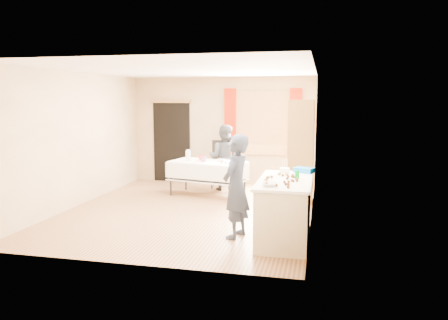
% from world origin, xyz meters
% --- Properties ---
extents(floor, '(4.50, 5.50, 0.02)m').
position_xyz_m(floor, '(0.00, 0.00, -0.01)').
color(floor, '#9E7047').
rests_on(floor, ground).
extents(ceiling, '(4.50, 5.50, 0.02)m').
position_xyz_m(ceiling, '(0.00, 0.00, 2.61)').
color(ceiling, white).
rests_on(ceiling, floor).
extents(wall_back, '(4.50, 0.02, 2.60)m').
position_xyz_m(wall_back, '(0.00, 2.76, 1.30)').
color(wall_back, tan).
rests_on(wall_back, floor).
extents(wall_front, '(4.50, 0.02, 2.60)m').
position_xyz_m(wall_front, '(0.00, -2.76, 1.30)').
color(wall_front, tan).
rests_on(wall_front, floor).
extents(wall_left, '(0.02, 5.50, 2.60)m').
position_xyz_m(wall_left, '(-2.26, 0.00, 1.30)').
color(wall_left, tan).
rests_on(wall_left, floor).
extents(wall_right, '(0.02, 5.50, 2.60)m').
position_xyz_m(wall_right, '(2.26, 0.00, 1.30)').
color(wall_right, tan).
rests_on(wall_right, floor).
extents(window_frame, '(1.32, 0.06, 1.52)m').
position_xyz_m(window_frame, '(1.00, 2.72, 1.50)').
color(window_frame, olive).
rests_on(window_frame, wall_back).
extents(window_pane, '(1.20, 0.02, 1.40)m').
position_xyz_m(window_pane, '(1.00, 2.71, 1.50)').
color(window_pane, white).
rests_on(window_pane, wall_back).
extents(curtain_left, '(0.28, 0.06, 1.65)m').
position_xyz_m(curtain_left, '(0.22, 2.67, 1.50)').
color(curtain_left, '#9F1600').
rests_on(curtain_left, wall_back).
extents(curtain_right, '(0.28, 0.06, 1.65)m').
position_xyz_m(curtain_right, '(1.78, 2.67, 1.50)').
color(curtain_right, '#9F1600').
rests_on(curtain_right, wall_back).
extents(doorway, '(0.95, 0.04, 2.00)m').
position_xyz_m(doorway, '(-1.30, 2.73, 1.00)').
color(doorway, black).
rests_on(doorway, floor).
extents(door_lintel, '(1.05, 0.06, 0.08)m').
position_xyz_m(door_lintel, '(-1.30, 2.70, 2.02)').
color(door_lintel, olive).
rests_on(door_lintel, wall_back).
extents(cabinet, '(0.50, 0.60, 2.06)m').
position_xyz_m(cabinet, '(1.99, 1.19, 1.03)').
color(cabinet, brown).
rests_on(cabinet, floor).
extents(counter, '(0.77, 1.63, 0.91)m').
position_xyz_m(counter, '(1.89, -1.32, 0.45)').
color(counter, beige).
rests_on(counter, floor).
extents(party_table, '(1.75, 1.14, 0.75)m').
position_xyz_m(party_table, '(0.01, 1.31, 0.44)').
color(party_table, black).
rests_on(party_table, floor).
extents(chair, '(0.52, 0.52, 1.11)m').
position_xyz_m(chair, '(0.09, 2.23, 0.33)').
color(chair, black).
rests_on(chair, floor).
extents(girl, '(0.75, 0.65, 1.57)m').
position_xyz_m(girl, '(1.16, -1.37, 0.78)').
color(girl, '#20283E').
rests_on(girl, floor).
extents(woman, '(0.79, 0.65, 1.50)m').
position_xyz_m(woman, '(0.23, 1.96, 0.75)').
color(woman, black).
rests_on(woman, floor).
extents(soda_can, '(0.09, 0.09, 0.12)m').
position_xyz_m(soda_can, '(2.05, -1.21, 0.97)').
color(soda_can, '#018617').
rests_on(soda_can, counter).
extents(mixing_bowl, '(0.27, 0.27, 0.05)m').
position_xyz_m(mixing_bowl, '(1.72, -1.85, 0.94)').
color(mixing_bowl, white).
rests_on(mixing_bowl, counter).
extents(foam_block, '(0.15, 0.10, 0.08)m').
position_xyz_m(foam_block, '(1.83, -0.74, 0.95)').
color(foam_block, white).
rests_on(foam_block, counter).
extents(blue_basket, '(0.36, 0.30, 0.08)m').
position_xyz_m(blue_basket, '(2.13, -0.64, 0.95)').
color(blue_basket, '#0977DA').
rests_on(blue_basket, counter).
extents(pitcher, '(0.12, 0.12, 0.22)m').
position_xyz_m(pitcher, '(-0.42, 1.30, 0.86)').
color(pitcher, silver).
rests_on(pitcher, party_table).
extents(cup_red, '(0.20, 0.20, 0.11)m').
position_xyz_m(cup_red, '(-0.16, 1.42, 0.80)').
color(cup_red, red).
rests_on(cup_red, party_table).
extents(cup_rainbow, '(0.17, 0.17, 0.12)m').
position_xyz_m(cup_rainbow, '(-0.05, 1.19, 0.81)').
color(cup_rainbow, red).
rests_on(cup_rainbow, party_table).
extents(small_bowl, '(0.29, 0.29, 0.05)m').
position_xyz_m(small_bowl, '(0.30, 1.35, 0.77)').
color(small_bowl, white).
rests_on(small_bowl, party_table).
extents(pastry_tray, '(0.29, 0.21, 0.02)m').
position_xyz_m(pastry_tray, '(0.47, 1.07, 0.76)').
color(pastry_tray, white).
rests_on(pastry_tray, party_table).
extents(bottle, '(0.11, 0.11, 0.15)m').
position_xyz_m(bottle, '(-0.52, 1.60, 0.83)').
color(bottle, white).
rests_on(bottle, party_table).
extents(cake_balls, '(0.49, 1.06, 0.04)m').
position_xyz_m(cake_balls, '(1.85, -1.40, 0.93)').
color(cake_balls, '#3F2314').
rests_on(cake_balls, counter).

